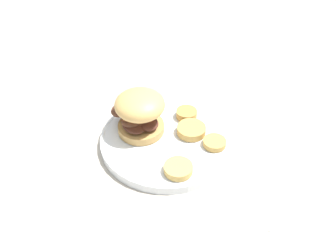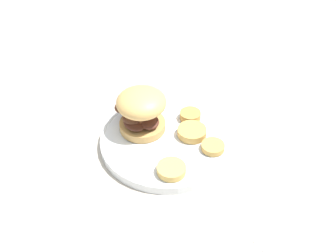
# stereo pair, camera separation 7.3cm
# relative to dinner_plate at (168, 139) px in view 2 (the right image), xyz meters

# --- Properties ---
(ground_plane) EXTENTS (4.00, 4.00, 0.00)m
(ground_plane) POSITION_rel_dinner_plate_xyz_m (0.00, 0.00, -0.01)
(ground_plane) COLOR #B2A899
(dinner_plate) EXTENTS (0.26, 0.26, 0.02)m
(dinner_plate) POSITION_rel_dinner_plate_xyz_m (0.00, 0.00, 0.00)
(dinner_plate) COLOR white
(dinner_plate) RESTS_ON ground_plane
(sandwich) EXTENTS (0.12, 0.10, 0.09)m
(sandwich) POSITION_rel_dinner_plate_xyz_m (-0.04, -0.04, 0.05)
(sandwich) COLOR tan
(sandwich) RESTS_ON dinner_plate
(potato_round_0) EXTENTS (0.04, 0.04, 0.02)m
(potato_round_0) POSITION_rel_dinner_plate_xyz_m (-0.04, 0.06, 0.02)
(potato_round_0) COLOR #BC8942
(potato_round_0) RESTS_ON dinner_plate
(potato_round_1) EXTENTS (0.05, 0.05, 0.01)m
(potato_round_1) POSITION_rel_dinner_plate_xyz_m (0.09, -0.02, 0.01)
(potato_round_1) COLOR tan
(potato_round_1) RESTS_ON dinner_plate
(potato_round_2) EXTENTS (0.04, 0.04, 0.01)m
(potato_round_2) POSITION_rel_dinner_plate_xyz_m (0.06, 0.07, 0.01)
(potato_round_2) COLOR tan
(potato_round_2) RESTS_ON dinner_plate
(potato_round_3) EXTENTS (0.06, 0.06, 0.01)m
(potato_round_3) POSITION_rel_dinner_plate_xyz_m (0.01, 0.04, 0.02)
(potato_round_3) COLOR tan
(potato_round_3) RESTS_ON dinner_plate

